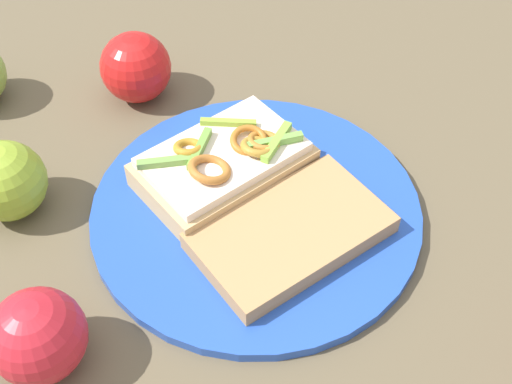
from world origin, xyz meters
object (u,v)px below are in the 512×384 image
(apple_4, at_px, (136,67))
(bread_slice_side, at_px, (291,233))
(plate, at_px, (256,210))
(apple_1, at_px, (6,181))
(sandwich, at_px, (224,163))
(apple_2, at_px, (38,336))

(apple_4, bearing_deg, bread_slice_side, -81.71)
(plate, relative_size, apple_1, 4.12)
(plate, distance_m, sandwich, 0.05)
(sandwich, xyz_separation_m, apple_1, (-0.19, 0.07, 0.01))
(plate, distance_m, apple_4, 0.22)
(apple_4, bearing_deg, apple_2, -124.70)
(bread_slice_side, xyz_separation_m, apple_4, (-0.04, 0.26, 0.02))
(bread_slice_side, height_order, apple_4, apple_4)
(bread_slice_side, xyz_separation_m, apple_2, (-0.22, -0.01, 0.02))
(bread_slice_side, relative_size, apple_1, 2.25)
(bread_slice_side, relative_size, apple_2, 2.24)
(plate, relative_size, bread_slice_side, 1.83)
(bread_slice_side, distance_m, apple_1, 0.26)
(plate, relative_size, sandwich, 1.79)
(sandwich, xyz_separation_m, bread_slice_side, (0.02, -0.10, -0.01))
(apple_2, bearing_deg, bread_slice_side, 1.58)
(apple_2, height_order, apple_4, apple_4)
(bread_slice_side, distance_m, apple_4, 0.26)
(sandwich, distance_m, apple_2, 0.23)
(bread_slice_side, distance_m, apple_2, 0.22)
(apple_2, distance_m, apple_4, 0.33)
(bread_slice_side, height_order, apple_1, apple_1)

